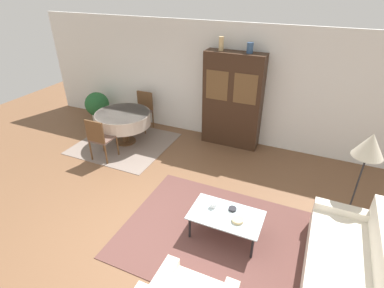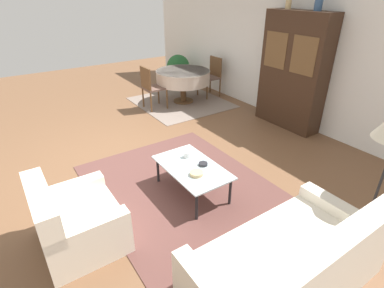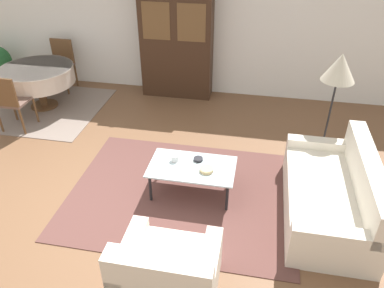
{
  "view_description": "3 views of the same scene",
  "coord_description": "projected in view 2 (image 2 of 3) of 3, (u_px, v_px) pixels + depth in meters",
  "views": [
    {
      "loc": [
        2.06,
        -2.77,
        3.52
      ],
      "look_at": [
        0.2,
        1.4,
        0.95
      ],
      "focal_mm": 28.0,
      "sensor_mm": 36.0,
      "label": 1
    },
    {
      "loc": [
        3.91,
        -1.35,
        2.5
      ],
      "look_at": [
        1.15,
        0.51,
        0.75
      ],
      "focal_mm": 28.0,
      "sensor_mm": 36.0,
      "label": 2
    },
    {
      "loc": [
        1.86,
        -3.19,
        3.21
      ],
      "look_at": [
        1.15,
        0.51,
        0.75
      ],
      "focal_mm": 35.0,
      "sensor_mm": 36.0,
      "label": 3
    }
  ],
  "objects": [
    {
      "name": "dining_chair_far",
      "position": [
        212.0,
        74.0,
        7.5
      ],
      "size": [
        0.44,
        0.44,
        0.96
      ],
      "rotation": [
        0.0,
        0.0,
        3.14
      ],
      "color": "brown",
      "rests_on": "dining_rug"
    },
    {
      "name": "area_rug",
      "position": [
        184.0,
        189.0,
        4.16
      ],
      "size": [
        2.89,
        2.25,
        0.01
      ],
      "color": "brown",
      "rests_on": "ground_plane"
    },
    {
      "name": "cup",
      "position": [
        187.0,
        155.0,
        4.11
      ],
      "size": [
        0.09,
        0.09,
        0.08
      ],
      "color": "white",
      "rests_on": "coffee_table"
    },
    {
      "name": "bowl",
      "position": [
        196.0,
        173.0,
        3.73
      ],
      "size": [
        0.17,
        0.17,
        0.04
      ],
      "color": "tan",
      "rests_on": "coffee_table"
    },
    {
      "name": "vase_short",
      "position": [
        319.0,
        4.0,
        4.89
      ],
      "size": [
        0.13,
        0.13,
        0.21
      ],
      "color": "#33517A",
      "rests_on": "display_cabinet"
    },
    {
      "name": "dining_rug",
      "position": [
        181.0,
        102.0,
        7.29
      ],
      "size": [
        2.09,
        1.97,
        0.01
      ],
      "color": "gray",
      "rests_on": "ground_plane"
    },
    {
      "name": "coffee_table",
      "position": [
        192.0,
        169.0,
        3.93
      ],
      "size": [
        1.08,
        0.64,
        0.41
      ],
      "color": "black",
      "rests_on": "area_rug"
    },
    {
      "name": "dining_table",
      "position": [
        183.0,
        77.0,
        7.05
      ],
      "size": [
        1.27,
        1.27,
        0.76
      ],
      "color": "brown",
      "rests_on": "dining_rug"
    },
    {
      "name": "potted_plant",
      "position": [
        178.0,
        68.0,
        8.46
      ],
      "size": [
        0.64,
        0.64,
        0.83
      ],
      "color": "beige",
      "rests_on": "ground_plane"
    },
    {
      "name": "couch",
      "position": [
        290.0,
        266.0,
        2.68
      ],
      "size": [
        0.93,
        1.82,
        0.83
      ],
      "rotation": [
        0.0,
        0.0,
        1.57
      ],
      "color": "silver",
      "rests_on": "ground_plane"
    },
    {
      "name": "dining_chair_near",
      "position": [
        151.0,
        85.0,
        6.66
      ],
      "size": [
        0.44,
        0.44,
        0.96
      ],
      "color": "brown",
      "rests_on": "dining_rug"
    },
    {
      "name": "display_cabinet",
      "position": [
        293.0,
        72.0,
        5.64
      ],
      "size": [
        1.31,
        0.4,
        2.15
      ],
      "color": "#382316",
      "rests_on": "ground_plane"
    },
    {
      "name": "wall_back",
      "position": [
        291.0,
        53.0,
        5.87
      ],
      "size": [
        10.0,
        0.06,
        2.7
      ],
      "color": "white",
      "rests_on": "ground_plane"
    },
    {
      "name": "bowl_small",
      "position": [
        203.0,
        164.0,
        3.94
      ],
      "size": [
        0.12,
        0.12,
        0.03
      ],
      "color": "#232328",
      "rests_on": "coffee_table"
    },
    {
      "name": "ground_plane",
      "position": [
        124.0,
        166.0,
        4.7
      ],
      "size": [
        14.0,
        14.0,
        0.0
      ],
      "primitive_type": "plane",
      "color": "brown"
    },
    {
      "name": "vase_tall",
      "position": [
        289.0,
        0.0,
        5.32
      ],
      "size": [
        0.1,
        0.1,
        0.28
      ],
      "color": "tan",
      "rests_on": "display_cabinet"
    },
    {
      "name": "armchair",
      "position": [
        75.0,
        222.0,
        3.16
      ],
      "size": [
        0.92,
        0.81,
        0.8
      ],
      "color": "silver",
      "rests_on": "ground_plane"
    }
  ]
}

